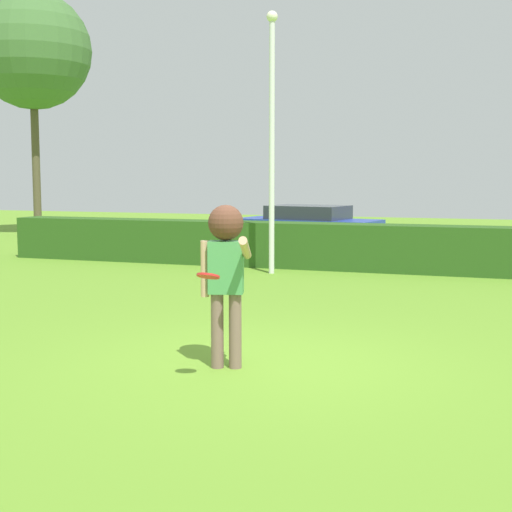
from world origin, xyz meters
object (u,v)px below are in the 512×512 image
object	(u,v)px
person	(226,261)
parked_car_blue	(308,224)
lamppost	(272,130)
frisbee	(208,276)
willow_tree	(32,51)

from	to	relation	value
person	parked_car_blue	xyz separation A→B (m)	(-2.77, 13.63, -0.51)
lamppost	parked_car_blue	distance (m)	6.43
frisbee	lamppost	xyz separation A→B (m)	(-2.11, 8.49, 1.97)
person	frisbee	bearing A→B (deg)	-81.44
willow_tree	lamppost	bearing A→B (deg)	-32.51
person	parked_car_blue	bearing A→B (deg)	101.49
parked_car_blue	willow_tree	world-z (taller)	willow_tree
frisbee	parked_car_blue	xyz separation A→B (m)	(-2.88, 14.40, -0.45)
person	parked_car_blue	size ratio (longest dim) A/B	0.41
lamppost	willow_tree	distance (m)	13.68
person	frisbee	xyz separation A→B (m)	(0.12, -0.77, -0.06)
frisbee	lamppost	size ratio (longest dim) A/B	0.04
parked_car_blue	willow_tree	xyz separation A→B (m)	(-10.40, 1.22, 5.80)
person	willow_tree	size ratio (longest dim) A/B	0.21
parked_car_blue	willow_tree	size ratio (longest dim) A/B	0.52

